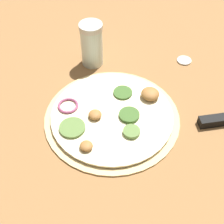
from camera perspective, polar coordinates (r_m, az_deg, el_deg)
name	(u,v)px	position (r m, az deg, el deg)	size (l,w,h in m)	color
ground_plane	(112,118)	(0.63, 0.00, -1.08)	(3.00, 3.00, 0.00)	olive
pizza	(112,116)	(0.62, 0.04, -0.65)	(0.27, 0.27, 0.03)	#D6B77A
spice_jar	(92,44)	(0.72, -3.74, 12.27)	(0.05, 0.05, 0.10)	silver
loose_cap	(183,59)	(0.77, 12.88, 9.39)	(0.03, 0.03, 0.01)	beige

